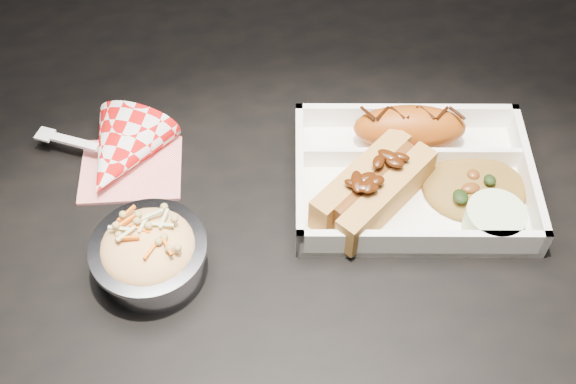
{
  "coord_description": "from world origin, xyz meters",
  "views": [
    {
      "loc": [
        -0.07,
        -0.48,
        1.37
      ],
      "look_at": [
        0.01,
        -0.06,
        0.81
      ],
      "focal_mm": 45.0,
      "sensor_mm": 36.0,
      "label": 1
    }
  ],
  "objects_px": {
    "dining_table": "(272,235)",
    "napkin_fork": "(119,155)",
    "hotdog": "(374,187)",
    "food_tray": "(412,180)",
    "fried_pastry": "(410,128)",
    "foil_coleslaw_cup": "(149,253)"
  },
  "relations": [
    {
      "from": "fried_pastry",
      "to": "napkin_fork",
      "type": "height_order",
      "value": "napkin_fork"
    },
    {
      "from": "dining_table",
      "to": "foil_coleslaw_cup",
      "type": "height_order",
      "value": "foil_coleslaw_cup"
    },
    {
      "from": "fried_pastry",
      "to": "foil_coleslaw_cup",
      "type": "bearing_deg",
      "value": -159.76
    },
    {
      "from": "dining_table",
      "to": "fried_pastry",
      "type": "distance_m",
      "value": 0.2
    },
    {
      "from": "food_tray",
      "to": "hotdog",
      "type": "distance_m",
      "value": 0.06
    },
    {
      "from": "dining_table",
      "to": "napkin_fork",
      "type": "relative_size",
      "value": 7.43
    },
    {
      "from": "fried_pastry",
      "to": "napkin_fork",
      "type": "xyz_separation_m",
      "value": [
        -0.32,
        0.04,
        -0.02
      ]
    },
    {
      "from": "fried_pastry",
      "to": "hotdog",
      "type": "height_order",
      "value": "hotdog"
    },
    {
      "from": "dining_table",
      "to": "food_tray",
      "type": "distance_m",
      "value": 0.18
    },
    {
      "from": "foil_coleslaw_cup",
      "to": "fried_pastry",
      "type": "bearing_deg",
      "value": 20.24
    },
    {
      "from": "dining_table",
      "to": "hotdog",
      "type": "height_order",
      "value": "hotdog"
    },
    {
      "from": "food_tray",
      "to": "fried_pastry",
      "type": "xyz_separation_m",
      "value": [
        0.01,
        0.05,
        0.02
      ]
    },
    {
      "from": "dining_table",
      "to": "food_tray",
      "type": "bearing_deg",
      "value": -10.28
    },
    {
      "from": "dining_table",
      "to": "foil_coleslaw_cup",
      "type": "distance_m",
      "value": 0.2
    },
    {
      "from": "fried_pastry",
      "to": "food_tray",
      "type": "bearing_deg",
      "value": -101.23
    },
    {
      "from": "foil_coleslaw_cup",
      "to": "napkin_fork",
      "type": "height_order",
      "value": "foil_coleslaw_cup"
    },
    {
      "from": "dining_table",
      "to": "food_tray",
      "type": "relative_size",
      "value": 4.28
    },
    {
      "from": "food_tray",
      "to": "hotdog",
      "type": "relative_size",
      "value": 1.92
    },
    {
      "from": "food_tray",
      "to": "foil_coleslaw_cup",
      "type": "bearing_deg",
      "value": -157.96
    },
    {
      "from": "food_tray",
      "to": "fried_pastry",
      "type": "relative_size",
      "value": 2.27
    },
    {
      "from": "dining_table",
      "to": "napkin_fork",
      "type": "height_order",
      "value": "napkin_fork"
    },
    {
      "from": "foil_coleslaw_cup",
      "to": "napkin_fork",
      "type": "distance_m",
      "value": 0.15
    }
  ]
}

